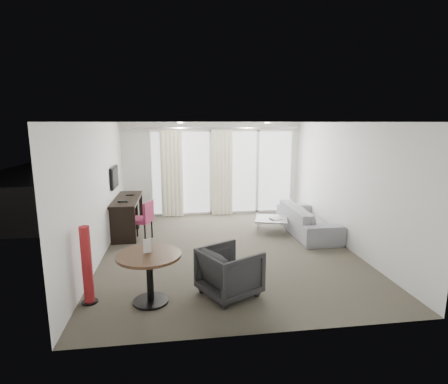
{
  "coord_description": "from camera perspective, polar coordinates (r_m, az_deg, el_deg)",
  "views": [
    {
      "loc": [
        -1.02,
        -6.83,
        2.59
      ],
      "look_at": [
        0.0,
        0.6,
        1.1
      ],
      "focal_mm": 28.0,
      "sensor_mm": 36.0,
      "label": 1
    }
  ],
  "objects": [
    {
      "name": "remote",
      "position": [
        8.36,
        7.78,
        -4.34
      ],
      "size": [
        0.09,
        0.16,
        0.02
      ],
      "primitive_type": null,
      "rotation": [
        0.0,
        0.0,
        0.3
      ],
      "color": "black",
      "rests_on": "coffee_table"
    },
    {
      "name": "red_lamp",
      "position": [
        5.49,
        -21.47,
        -11.07
      ],
      "size": [
        0.3,
        0.3,
        1.16
      ],
      "primitive_type": "cylinder",
      "rotation": [
        0.0,
        0.0,
        -0.34
      ],
      "color": "maroon",
      "rests_on": "floor"
    },
    {
      "name": "wall_left",
      "position": [
        7.11,
        -19.7,
        0.11
      ],
      "size": [
        0.0,
        6.0,
        2.6
      ],
      "primitive_type": "cube",
      "color": "silver",
      "rests_on": "ground"
    },
    {
      "name": "magazine",
      "position": [
        8.45,
        8.47,
        -4.19
      ],
      "size": [
        0.31,
        0.35,
        0.02
      ],
      "primitive_type": null,
      "rotation": [
        0.0,
        0.0,
        0.31
      ],
      "color": "gray",
      "rests_on": "coffee_table"
    },
    {
      "name": "curtain_left",
      "position": [
        9.75,
        -8.51,
        2.92
      ],
      "size": [
        0.6,
        0.2,
        2.38
      ],
      "primitive_type": null,
      "color": "white",
      "rests_on": "ground"
    },
    {
      "name": "balustrade",
      "position": [
        13.02,
        -1.89,
        2.0
      ],
      "size": [
        5.5,
        0.06,
        1.05
      ],
      "primitive_type": null,
      "color": "#B2B2B7",
      "rests_on": "terrace_slab"
    },
    {
      "name": "downlight_a",
      "position": [
        8.43,
        -7.14,
        11.15
      ],
      "size": [
        0.12,
        0.12,
        0.02
      ],
      "primitive_type": "cylinder",
      "color": "#FFE0B2",
      "rests_on": "ceiling"
    },
    {
      "name": "coffee_table",
      "position": [
        8.53,
        7.71,
        -5.36
      ],
      "size": [
        0.93,
        0.93,
        0.34
      ],
      "primitive_type": null,
      "rotation": [
        0.0,
        0.0,
        -0.29
      ],
      "color": "gray",
      "rests_on": "floor"
    },
    {
      "name": "sofa",
      "position": [
        8.59,
        13.44,
        -4.37
      ],
      "size": [
        0.87,
        2.23,
        0.65
      ],
      "primitive_type": "imported",
      "rotation": [
        0.0,
        0.0,
        1.57
      ],
      "color": "gray",
      "rests_on": "floor"
    },
    {
      "name": "round_table",
      "position": [
        5.33,
        -12.0,
        -13.6
      ],
      "size": [
        1.21,
        1.21,
        0.75
      ],
      "primitive_type": null,
      "rotation": [
        0.0,
        0.0,
        -0.37
      ],
      "color": "#432918",
      "rests_on": "floor"
    },
    {
      "name": "desk_chair",
      "position": [
        8.04,
        -13.47,
        -4.56
      ],
      "size": [
        0.61,
        0.59,
        0.89
      ],
      "primitive_type": null,
      "rotation": [
        0.0,
        0.0,
        -0.35
      ],
      "color": "maroon",
      "rests_on": "floor"
    },
    {
      "name": "downlight_b",
      "position": [
        8.72,
        7.07,
        11.16
      ],
      "size": [
        0.12,
        0.12,
        0.02
      ],
      "primitive_type": "cylinder",
      "color": "#FFE0B2",
      "rests_on": "ceiling"
    },
    {
      "name": "menu_card",
      "position": [
        5.24,
        -12.36,
        -9.93
      ],
      "size": [
        0.11,
        0.05,
        0.21
      ],
      "primitive_type": null,
      "rotation": [
        0.0,
        0.0,
        0.3
      ],
      "color": "white",
      "rests_on": "round_table"
    },
    {
      "name": "rattan_table",
      "position": [
        11.01,
        3.91,
        -1.13
      ],
      "size": [
        0.56,
        0.56,
        0.47
      ],
      "primitive_type": null,
      "rotation": [
        0.0,
        0.0,
        0.21
      ],
      "color": "#463119",
      "rests_on": "terrace_slab"
    },
    {
      "name": "desk",
      "position": [
        8.65,
        -15.43,
        -3.7
      ],
      "size": [
        0.56,
        1.79,
        0.84
      ],
      "primitive_type": null,
      "color": "black",
      "rests_on": "floor"
    },
    {
      "name": "tub_armchair",
      "position": [
        5.44,
        0.93,
        -12.87
      ],
      "size": [
        1.08,
        1.07,
        0.74
      ],
      "primitive_type": "imported",
      "rotation": [
        0.0,
        0.0,
        2.06
      ],
      "color": "#272729",
      "rests_on": "floor"
    },
    {
      "name": "wall_front",
      "position": [
        4.17,
        6.78,
        -6.89
      ],
      "size": [
        5.0,
        0.0,
        2.6
      ],
      "primitive_type": "cube",
      "color": "silver",
      "rests_on": "ground"
    },
    {
      "name": "terrace_slab",
      "position": [
        11.71,
        -1.14,
        -1.84
      ],
      "size": [
        5.6,
        3.0,
        0.12
      ],
      "primitive_type": "cube",
      "color": "#4D4D50",
      "rests_on": "ground"
    },
    {
      "name": "ceiling",
      "position": [
        6.91,
        0.69,
        11.32
      ],
      "size": [
        5.0,
        6.0,
        0.0
      ],
      "primitive_type": "cube",
      "color": "white",
      "rests_on": "ground"
    },
    {
      "name": "curtain_track",
      "position": [
        9.7,
        -1.81,
        10.41
      ],
      "size": [
        4.8,
        0.04,
        0.04
      ],
      "primitive_type": null,
      "color": "#B2B2B7",
      "rests_on": "ceiling"
    },
    {
      "name": "window_frame",
      "position": [
        9.99,
        -0.14,
        3.24
      ],
      "size": [
        4.1,
        0.06,
        2.44
      ],
      "primitive_type": null,
      "color": "white",
      "rests_on": "ground"
    },
    {
      "name": "rattan_chair_b",
      "position": [
        11.66,
        7.87,
        0.24
      ],
      "size": [
        0.61,
        0.61,
        0.77
      ],
      "primitive_type": null,
      "rotation": [
        0.0,
        0.0,
        -0.17
      ],
      "color": "#463119",
      "rests_on": "terrace_slab"
    },
    {
      "name": "tv",
      "position": [
        8.5,
        -17.47,
        2.32
      ],
      "size": [
        0.05,
        0.8,
        0.5
      ],
      "primitive_type": null,
      "color": "black",
      "rests_on": "wall_left"
    },
    {
      "name": "floor",
      "position": [
        7.38,
        0.64,
        -9.32
      ],
      "size": [
        5.0,
        6.0,
        0.0
      ],
      "primitive_type": "cube",
      "color": "#4B453A",
      "rests_on": "ground"
    },
    {
      "name": "rattan_chair_a",
      "position": [
        11.97,
        3.78,
        0.83
      ],
      "size": [
        0.63,
        0.63,
        0.86
      ],
      "primitive_type": null,
      "rotation": [
        0.0,
        0.0,
        -0.07
      ],
      "color": "#463119",
      "rests_on": "terrace_slab"
    },
    {
      "name": "wall_right",
      "position": [
        7.79,
        19.17,
        1.08
      ],
      "size": [
        0.0,
        6.0,
        2.6
      ],
      "primitive_type": "cube",
      "color": "silver",
      "rests_on": "ground"
    },
    {
      "name": "window_panel",
      "position": [
        10.0,
        -0.15,
        3.25
      ],
      "size": [
        4.0,
        0.02,
        2.38
      ],
      "primitive_type": null,
      "color": "white",
      "rests_on": "ground"
    },
    {
      "name": "curtain_right",
      "position": [
        9.83,
        -0.31,
        3.11
      ],
      "size": [
        0.6,
        0.2,
        2.38
      ],
      "primitive_type": null,
      "color": "white",
      "rests_on": "ground"
    }
  ]
}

